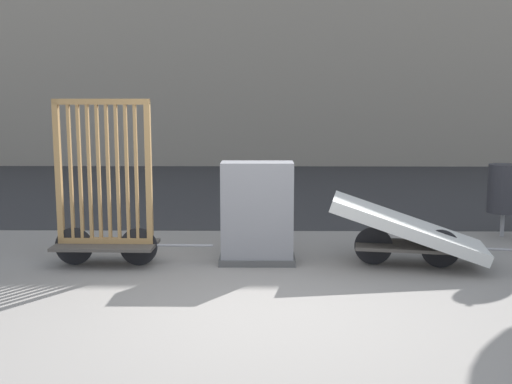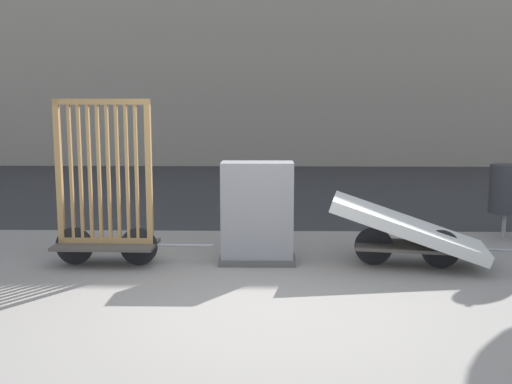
{
  "view_description": "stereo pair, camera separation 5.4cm",
  "coord_description": "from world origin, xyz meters",
  "px_view_note": "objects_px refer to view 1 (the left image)",
  "views": [
    {
      "loc": [
        0.08,
        -5.52,
        1.97
      ],
      "look_at": [
        0.0,
        1.63,
        0.91
      ],
      "focal_mm": 42.0,
      "sensor_mm": 36.0,
      "label": 1
    },
    {
      "loc": [
        0.14,
        -5.52,
        1.97
      ],
      "look_at": [
        0.0,
        1.63,
        0.91
      ],
      "focal_mm": 42.0,
      "sensor_mm": 36.0,
      "label": 2
    }
  ],
  "objects_px": {
    "utility_cabinet": "(257,216)",
    "trash_bin": "(504,189)",
    "bike_cart_with_bedframe": "(105,207)",
    "bike_cart_with_mattress": "(407,230)"
  },
  "relations": [
    {
      "from": "bike_cart_with_bedframe",
      "to": "bike_cart_with_mattress",
      "type": "relative_size",
      "value": 0.89
    },
    {
      "from": "utility_cabinet",
      "to": "trash_bin",
      "type": "relative_size",
      "value": 1.17
    },
    {
      "from": "bike_cart_with_mattress",
      "to": "trash_bin",
      "type": "bearing_deg",
      "value": 52.2
    },
    {
      "from": "bike_cart_with_bedframe",
      "to": "bike_cart_with_mattress",
      "type": "xyz_separation_m",
      "value": [
        3.68,
        -0.0,
        -0.28
      ]
    },
    {
      "from": "bike_cart_with_bedframe",
      "to": "trash_bin",
      "type": "relative_size",
      "value": 1.87
    },
    {
      "from": "utility_cabinet",
      "to": "bike_cart_with_bedframe",
      "type": "bearing_deg",
      "value": -176.07
    },
    {
      "from": "trash_bin",
      "to": "bike_cart_with_bedframe",
      "type": "bearing_deg",
      "value": -163.16
    },
    {
      "from": "bike_cart_with_bedframe",
      "to": "trash_bin",
      "type": "distance_m",
      "value": 5.75
    },
    {
      "from": "bike_cart_with_mattress",
      "to": "utility_cabinet",
      "type": "height_order",
      "value": "utility_cabinet"
    },
    {
      "from": "trash_bin",
      "to": "utility_cabinet",
      "type": "bearing_deg",
      "value": -157.16
    }
  ]
}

